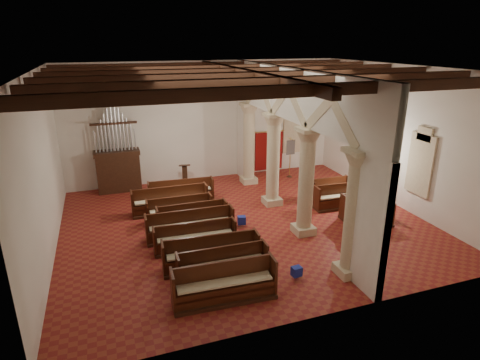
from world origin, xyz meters
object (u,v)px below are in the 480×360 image
object	(u,v)px
pipe_organ	(118,163)
lectern	(185,178)
aisle_pew_0	(370,219)
processional_banner	(290,163)
nave_pew_0	(225,289)

from	to	relation	value
pipe_organ	lectern	world-z (taller)	pipe_organ
pipe_organ	aisle_pew_0	size ratio (longest dim) A/B	2.32
processional_banner	nave_pew_0	bearing A→B (deg)	-129.94
nave_pew_0	aisle_pew_0	distance (m)	7.22
lectern	aisle_pew_0	xyz separation A→B (m)	(5.93, -6.61, -0.22)
lectern	aisle_pew_0	size ratio (longest dim) A/B	0.70
nave_pew_0	aisle_pew_0	size ratio (longest dim) A/B	1.56
processional_banner	aisle_pew_0	xyz separation A→B (m)	(0.30, -6.52, -0.44)
processional_banner	nave_pew_0	distance (m)	11.17
aisle_pew_0	nave_pew_0	bearing A→B (deg)	-156.31
pipe_organ	lectern	size ratio (longest dim) A/B	3.33
pipe_organ	nave_pew_0	distance (m)	10.30
lectern	nave_pew_0	bearing A→B (deg)	-87.20
processional_banner	lectern	bearing A→B (deg)	174.34
lectern	aisle_pew_0	bearing A→B (deg)	-40.33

